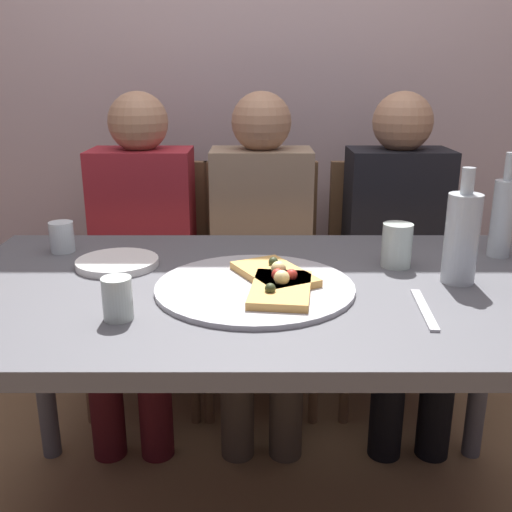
# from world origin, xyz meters

# --- Properties ---
(back_wall) EXTENTS (6.00, 0.10, 2.60)m
(back_wall) POSITION_xyz_m (0.00, 1.18, 1.30)
(back_wall) COLOR #B29EA3
(back_wall) RESTS_ON ground_plane
(dining_table) EXTENTS (1.53, 0.86, 0.75)m
(dining_table) POSITION_xyz_m (0.00, 0.00, 0.67)
(dining_table) COLOR #4C4C51
(dining_table) RESTS_ON ground_plane
(pizza_tray) EXTENTS (0.46, 0.46, 0.01)m
(pizza_tray) POSITION_xyz_m (-0.02, -0.04, 0.76)
(pizza_tray) COLOR #ADADB2
(pizza_tray) RESTS_ON dining_table
(pizza_slice_last) EXTENTS (0.16, 0.23, 0.05)m
(pizza_slice_last) POSITION_xyz_m (0.04, -0.09, 0.77)
(pizza_slice_last) COLOR tan
(pizza_slice_last) RESTS_ON pizza_tray
(pizza_slice_extra) EXTENTS (0.22, 0.26, 0.05)m
(pizza_slice_extra) POSITION_xyz_m (0.03, 0.01, 0.77)
(pizza_slice_extra) COLOR tan
(pizza_slice_extra) RESTS_ON pizza_tray
(wine_bottle) EXTENTS (0.06, 0.06, 0.28)m
(wine_bottle) POSITION_xyz_m (0.65, 0.22, 0.86)
(wine_bottle) COLOR #B2BCC1
(wine_bottle) RESTS_ON dining_table
(beer_bottle) EXTENTS (0.08, 0.08, 0.28)m
(beer_bottle) POSITION_xyz_m (0.47, 0.01, 0.86)
(beer_bottle) COLOR #B2BCC1
(beer_bottle) RESTS_ON dining_table
(tumbler_near) EXTENTS (0.07, 0.07, 0.09)m
(tumbler_near) POSITION_xyz_m (-0.56, 0.26, 0.79)
(tumbler_near) COLOR silver
(tumbler_near) RESTS_ON dining_table
(tumbler_far) EXTENTS (0.08, 0.08, 0.11)m
(tumbler_far) POSITION_xyz_m (0.34, 0.13, 0.81)
(tumbler_far) COLOR #B7C6BC
(tumbler_far) RESTS_ON dining_table
(wine_glass) EXTENTS (0.06, 0.06, 0.09)m
(wine_glass) POSITION_xyz_m (-0.30, -0.21, 0.79)
(wine_glass) COLOR #B7C6BC
(wine_glass) RESTS_ON dining_table
(plate_stack) EXTENTS (0.21, 0.21, 0.02)m
(plate_stack) POSITION_xyz_m (-0.38, 0.13, 0.76)
(plate_stack) COLOR white
(plate_stack) RESTS_ON dining_table
(table_knife) EXTENTS (0.04, 0.22, 0.01)m
(table_knife) POSITION_xyz_m (0.34, -0.16, 0.75)
(table_knife) COLOR #B7B7BC
(table_knife) RESTS_ON dining_table
(chair_left) EXTENTS (0.44, 0.44, 0.90)m
(chair_left) POSITION_xyz_m (-0.43, 0.83, 0.51)
(chair_left) COLOR brown
(chair_left) RESTS_ON ground_plane
(chair_middle) EXTENTS (0.44, 0.44, 0.90)m
(chair_middle) POSITION_xyz_m (-0.00, 0.83, 0.51)
(chair_middle) COLOR brown
(chair_middle) RESTS_ON ground_plane
(chair_right) EXTENTS (0.44, 0.44, 0.90)m
(chair_right) POSITION_xyz_m (0.49, 0.83, 0.51)
(chair_right) COLOR brown
(chair_right) RESTS_ON ground_plane
(guest_in_sweater) EXTENTS (0.36, 0.56, 1.17)m
(guest_in_sweater) POSITION_xyz_m (-0.43, 0.68, 0.64)
(guest_in_sweater) COLOR maroon
(guest_in_sweater) RESTS_ON ground_plane
(guest_in_beanie) EXTENTS (0.36, 0.56, 1.17)m
(guest_in_beanie) POSITION_xyz_m (-0.00, 0.68, 0.64)
(guest_in_beanie) COLOR #937A60
(guest_in_beanie) RESTS_ON ground_plane
(guest_by_wall) EXTENTS (0.36, 0.56, 1.17)m
(guest_by_wall) POSITION_xyz_m (0.49, 0.68, 0.64)
(guest_by_wall) COLOR black
(guest_by_wall) RESTS_ON ground_plane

